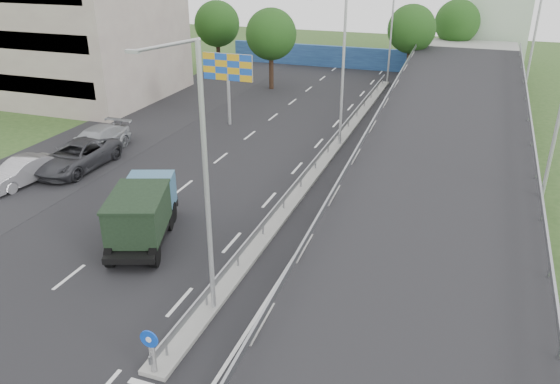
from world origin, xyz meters
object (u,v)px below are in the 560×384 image
at_px(parked_car_d, 95,142).
at_px(sign_bollard, 152,351).
at_px(lamp_post_mid, 341,62).
at_px(lamp_post_far, 390,24).
at_px(parked_car_c, 77,156).
at_px(billboard, 228,71).
at_px(dump_truck, 143,211).
at_px(parked_car_b, 22,171).
at_px(church, 496,17).
at_px(lamp_post_near, 201,171).

bearing_deg(parked_car_d, sign_bollard, -48.94).
bearing_deg(lamp_post_mid, lamp_post_far, 90.00).
bearing_deg(parked_car_c, billboard, 66.85).
bearing_deg(dump_truck, parked_car_b, 142.16).
bearing_deg(sign_bollard, parked_car_b, 144.53).
distance_m(sign_bollard, lamp_post_mid, 24.30).
xyz_separation_m(church, parked_car_c, (-24.13, -43.63, -4.46)).
xyz_separation_m(lamp_post_mid, lamp_post_far, (0.00, 20.00, 0.00)).
height_order(sign_bollard, parked_car_d, sign_bollard).
relative_size(lamp_post_near, lamp_post_mid, 1.00).
bearing_deg(lamp_post_far, sign_bollard, -90.14).
distance_m(lamp_post_far, parked_car_c, 33.25).
relative_size(lamp_post_far, parked_car_c, 1.64).
distance_m(lamp_post_mid, parked_car_d, 17.16).
xyz_separation_m(billboard, dump_truck, (3.76, -18.04, -2.70)).
xyz_separation_m(parked_car_c, parked_car_d, (-0.62, 2.64, 0.00)).
distance_m(church, parked_car_d, 48.09).
height_order(lamp_post_mid, church, church).
bearing_deg(parked_car_d, church, 58.70).
xyz_separation_m(lamp_post_near, dump_truck, (-5.35, 3.96, -4.32)).
distance_m(sign_bollard, dump_truck, 9.40).
xyz_separation_m(parked_car_b, parked_car_d, (0.93, 5.66, 0.09)).
relative_size(parked_car_b, parked_car_d, 0.78).
bearing_deg(parked_car_d, parked_car_b, -99.48).
bearing_deg(lamp_post_near, lamp_post_far, 90.00).
distance_m(lamp_post_near, lamp_post_far, 40.00).
bearing_deg(sign_bollard, lamp_post_mid, 89.74).
bearing_deg(lamp_post_far, parked_car_d, -118.85).
distance_m(lamp_post_near, church, 54.90).
bearing_deg(lamp_post_mid, parked_car_b, -141.31).
relative_size(sign_bollard, billboard, 0.30).
distance_m(billboard, dump_truck, 18.62).
bearing_deg(parked_car_b, parked_car_c, 70.80).
distance_m(parked_car_c, parked_car_d, 2.72).
height_order(lamp_post_far, parked_car_b, lamp_post_far).
xyz_separation_m(lamp_post_near, billboard, (-9.11, 22.00, -1.62)).
xyz_separation_m(lamp_post_mid, church, (9.89, 34.00, -0.50)).
relative_size(lamp_post_near, parked_car_d, 1.70).
distance_m(lamp_post_far, dump_truck, 36.69).
bearing_deg(church, dump_truck, -106.94).
bearing_deg(lamp_post_near, dump_truck, 143.49).
bearing_deg(lamp_post_mid, lamp_post_near, -90.00).
distance_m(lamp_post_mid, church, 35.41).
height_order(church, billboard, church).
bearing_deg(lamp_post_near, parked_car_b, 155.05).
relative_size(lamp_post_mid, billboard, 1.83).
bearing_deg(parked_car_d, lamp_post_mid, 25.01).
height_order(parked_car_b, parked_car_d, parked_car_d).
xyz_separation_m(sign_bollard, lamp_post_mid, (0.11, 23.83, 4.77)).
bearing_deg(parked_car_b, sign_bollard, -27.45).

